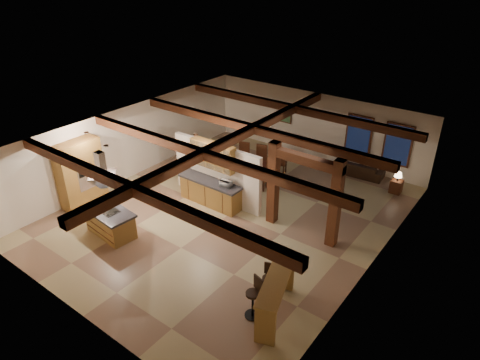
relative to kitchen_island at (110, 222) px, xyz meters
The scene contains 23 objects.
ground 4.03m from the kitchen_island, 54.44° to the left, with size 12.00×12.00×0.00m, color tan.
room_walls 4.23m from the kitchen_island, 54.44° to the left, with size 12.00×12.00×12.00m.
ceiling_beams 4.63m from the kitchen_island, 54.44° to the left, with size 10.00×12.00×0.28m.
timber_posts 6.26m from the kitchen_island, 37.90° to the left, with size 2.50×0.30×2.90m.
partition_wall 4.04m from the kitchen_island, 70.51° to the left, with size 3.80×0.18×2.20m, color white.
pantry_cabinet 2.54m from the kitchen_island, 164.19° to the left, with size 0.67×1.60×2.40m.
back_counter 3.62m from the kitchen_island, 68.45° to the left, with size 2.50×0.66×0.94m.
upper_display_cabinet 4.06m from the kitchen_island, 69.56° to the left, with size 1.80×0.36×0.95m.
range_hood 1.34m from the kitchen_island, 45.00° to the left, with size 1.10×1.10×1.40m.
back_windows 10.58m from the kitchen_island, 60.83° to the left, with size 2.70×0.07×1.70m.
framed_art 9.32m from the kitchen_island, 84.84° to the left, with size 0.65×0.05×0.85m.
recessed_cans 2.77m from the kitchen_island, 98.66° to the left, with size 3.16×2.46×0.03m.
kitchen_island is the anchor object (origin of this frame).
dining_table 6.19m from the kitchen_island, 75.25° to the left, with size 1.73×0.97×0.61m, color #411A10.
sofa 9.95m from the kitchen_island, 61.66° to the left, with size 1.94×0.76×0.57m, color black.
microwave 3.99m from the kitchen_island, 58.63° to the left, with size 0.41×0.28×0.23m, color #B7B7BC.
bar_counter 6.14m from the kitchen_island, ahead, with size 1.20×2.24×1.14m.
side_table 10.43m from the kitchen_island, 51.97° to the left, with size 0.41×0.41×0.51m, color #3F190F.
table_lamp 10.44m from the kitchen_island, 51.97° to the left, with size 0.29×0.29×0.34m.
bar_stool_a 5.73m from the kitchen_island, ahead, with size 0.42×0.43×1.15m.
bar_stool_b 5.70m from the kitchen_island, ahead, with size 0.38×0.39×1.04m.
bar_stool_c 5.81m from the kitchen_island, ahead, with size 0.36×0.36×1.02m.
dining_chairs 6.19m from the kitchen_island, 75.25° to the left, with size 2.42×2.42×1.28m.
Camera 1 is at (7.87, -9.92, 8.06)m, focal length 32.00 mm.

